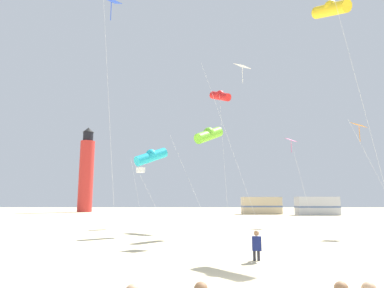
% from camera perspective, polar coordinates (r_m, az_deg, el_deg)
% --- Properties ---
extents(kite_flyer_standing, '(0.37, 0.53, 1.16)m').
position_cam_1_polar(kite_flyer_standing, '(13.57, 10.83, -16.38)').
color(kite_flyer_standing, navy).
rests_on(kite_flyer_standing, ground).
extents(kite_tube_gold, '(3.07, 3.48, 13.77)m').
position_cam_1_polar(kite_tube_gold, '(22.24, 22.33, 20.29)').
color(kite_tube_gold, silver).
rests_on(kite_tube_gold, ground).
extents(kite_tube_scarlet, '(1.97, 2.46, 12.25)m').
position_cam_1_polar(kite_tube_scarlet, '(30.79, 4.76, 8.10)').
color(kite_tube_scarlet, silver).
rests_on(kite_tube_scarlet, ground).
extents(kite_diamond_orange, '(3.39, 2.42, 7.79)m').
position_cam_1_polar(kite_diamond_orange, '(26.82, 26.44, 2.32)').
color(kite_diamond_orange, silver).
rests_on(kite_diamond_orange, ground).
extents(kite_diamond_blue, '(1.42, 1.42, 13.53)m').
position_cam_1_polar(kite_diamond_blue, '(20.65, -13.45, 20.88)').
color(kite_diamond_blue, silver).
rests_on(kite_diamond_blue, ground).
extents(kite_tube_cyan, '(2.64, 2.53, 6.00)m').
position_cam_1_polar(kite_tube_cyan, '(23.65, -6.90, -2.06)').
color(kite_tube_cyan, silver).
rests_on(kite_tube_cyan, ground).
extents(kite_tube_lime, '(3.73, 3.81, 7.38)m').
position_cam_1_polar(kite_tube_lime, '(22.92, 2.85, 1.60)').
color(kite_tube_lime, silver).
rests_on(kite_tube_lime, ground).
extents(kite_diamond_rainbow, '(2.11, 2.11, 8.15)m').
position_cam_1_polar(kite_diamond_rainbow, '(33.45, 16.44, 0.17)').
color(kite_diamond_rainbow, silver).
rests_on(kite_diamond_rainbow, ground).
extents(kite_diamond_white, '(3.39, 3.39, 11.41)m').
position_cam_1_polar(kite_diamond_white, '(23.27, 8.31, 11.75)').
color(kite_diamond_white, silver).
rests_on(kite_diamond_white, ground).
extents(kite_box_magenta, '(2.69, 2.69, 5.81)m').
position_cam_1_polar(kite_box_magenta, '(29.99, -8.65, -3.70)').
color(kite_box_magenta, silver).
rests_on(kite_box_magenta, ground).
extents(lighthouse_distant, '(2.80, 2.80, 16.80)m').
position_cam_1_polar(lighthouse_distant, '(70.41, -17.37, -4.48)').
color(lighthouse_distant, red).
rests_on(lighthouse_distant, ground).
extents(rv_van_tan, '(6.57, 2.73, 2.80)m').
position_cam_1_polar(rv_van_tan, '(58.04, 11.61, -10.13)').
color(rv_van_tan, '#C6B28C').
rests_on(rv_van_tan, ground).
extents(rv_van_silver, '(6.54, 2.64, 2.80)m').
position_cam_1_polar(rv_van_silver, '(56.61, 20.32, -9.77)').
color(rv_van_silver, '#B7BABF').
rests_on(rv_van_silver, ground).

